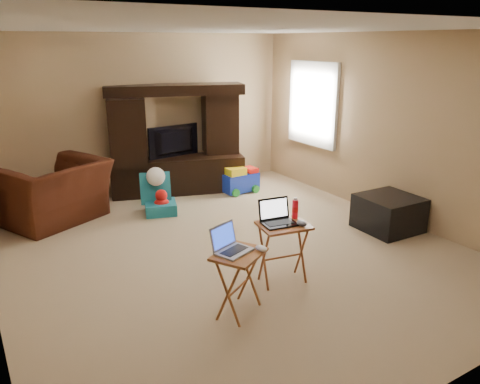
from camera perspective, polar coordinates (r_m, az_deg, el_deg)
floor at (r=5.58m, az=-1.08°, el=-7.30°), size 5.50×5.50×0.00m
ceiling at (r=5.04m, az=-1.26°, el=19.33°), size 5.50×5.50×0.00m
wall_back at (r=7.63m, az=-11.83°, el=9.08°), size 5.00×0.00×5.00m
wall_front at (r=3.21m, az=24.60°, el=-4.33°), size 5.00×0.00×5.00m
wall_right at (r=6.76m, az=17.59°, el=7.52°), size 0.00×5.50×5.50m
window_pane at (r=7.81m, az=8.97°, el=10.55°), size 0.00×1.20×1.20m
window_frame at (r=7.80m, az=8.85°, el=10.55°), size 0.06×1.14×1.34m
entertainment_center at (r=7.58m, az=-7.73°, el=6.32°), size 2.19×1.16×1.74m
television at (r=7.61m, az=-7.77°, el=6.08°), size 0.89×0.20×0.51m
recliner at (r=6.86m, az=-21.85°, el=0.01°), size 1.64×1.56×0.83m
child_rocker at (r=6.78m, az=-9.73°, el=-0.24°), size 0.57×0.61×0.58m
plush_toy at (r=6.80m, az=-9.54°, el=-1.14°), size 0.33×0.27×0.36m
push_toy at (r=7.66m, az=0.05°, el=1.60°), size 0.61×0.45×0.44m
ottoman at (r=6.44m, az=17.65°, el=-2.46°), size 0.73×0.73×0.45m
tray_table_left at (r=4.29m, az=-0.14°, el=-11.05°), size 0.58×0.55×0.60m
tray_table_right at (r=4.82m, az=5.25°, el=-7.44°), size 0.55×0.47×0.63m
laptop_left at (r=4.11m, az=-0.72°, el=-5.86°), size 0.38×0.35×0.24m
laptop_right at (r=4.64m, az=4.86°, el=-2.59°), size 0.37×0.32×0.24m
mouse_left at (r=4.18m, az=2.60°, el=-6.88°), size 0.11×0.14×0.05m
mouse_right at (r=4.67m, az=7.53°, el=-3.78°), size 0.09×0.13×0.05m
water_bottle at (r=4.83m, az=6.73°, el=-2.09°), size 0.06×0.06×0.20m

